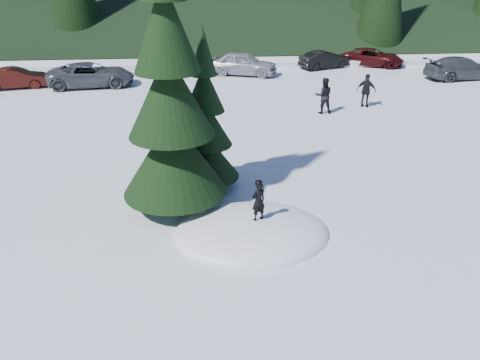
{
  "coord_description": "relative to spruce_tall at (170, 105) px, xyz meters",
  "views": [
    {
      "loc": [
        -1.32,
        -11.39,
        7.13
      ],
      "look_at": [
        -0.23,
        1.3,
        1.1
      ],
      "focal_mm": 35.0,
      "sensor_mm": 36.0,
      "label": 1
    }
  ],
  "objects": [
    {
      "name": "car_1",
      "position": [
        -10.21,
        16.04,
        -2.7
      ],
      "size": [
        3.94,
        2.07,
        1.24
      ],
      "primitive_type": "imported",
      "rotation": [
        0.0,
        0.0,
        1.78
      ],
      "color": "black",
      "rests_on": "ground"
    },
    {
      "name": "child_skier",
      "position": [
        2.37,
        -1.83,
        -2.26
      ],
      "size": [
        0.5,
        0.43,
        1.16
      ],
      "primitive_type": "imported",
      "rotation": [
        0.0,
        0.0,
        3.56
      ],
      "color": "black",
      "rests_on": "snow_mound"
    },
    {
      "name": "car_3",
      "position": [
        -0.34,
        20.13,
        -2.57
      ],
      "size": [
        5.15,
        2.14,
        1.49
      ],
      "primitive_type": "imported",
      "rotation": [
        0.0,
        0.0,
        1.58
      ],
      "color": "black",
      "rests_on": "ground"
    },
    {
      "name": "adult_0",
      "position": [
        7.07,
        9.47,
        -2.42
      ],
      "size": [
        0.91,
        0.73,
        1.81
      ],
      "primitive_type": "imported",
      "rotation": [
        0.0,
        0.0,
        3.09
      ],
      "color": "black",
      "rests_on": "ground"
    },
    {
      "name": "adult_1",
      "position": [
        9.57,
        10.34,
        -2.44
      ],
      "size": [
        1.1,
        0.9,
        1.76
      ],
      "primitive_type": "imported",
      "rotation": [
        0.0,
        0.0,
        2.6
      ],
      "color": "black",
      "rests_on": "ground"
    },
    {
      "name": "spruce_tall",
      "position": [
        0.0,
        0.0,
        0.0
      ],
      "size": [
        3.2,
        3.2,
        8.6
      ],
      "color": "#311E10",
      "rests_on": "ground"
    },
    {
      "name": "spruce_short",
      "position": [
        1.0,
        1.4,
        -1.22
      ],
      "size": [
        2.2,
        2.2,
        5.37
      ],
      "color": "#311E10",
      "rests_on": "ground"
    },
    {
      "name": "snow_mound",
      "position": [
        2.2,
        -1.8,
        -3.32
      ],
      "size": [
        4.48,
        3.52,
        0.96
      ],
      "primitive_type": "ellipsoid",
      "color": "white",
      "rests_on": "ground"
    },
    {
      "name": "car_4",
      "position": [
        3.82,
        18.43,
        -2.55
      ],
      "size": [
        4.87,
        3.21,
        1.54
      ],
      "primitive_type": "imported",
      "rotation": [
        0.0,
        0.0,
        1.23
      ],
      "color": "#979A9F",
      "rests_on": "ground"
    },
    {
      "name": "car_5",
      "position": [
        9.84,
        20.07,
        -2.7
      ],
      "size": [
        3.97,
        2.6,
        1.24
      ],
      "primitive_type": "imported",
      "rotation": [
        0.0,
        0.0,
        1.95
      ],
      "color": "black",
      "rests_on": "ground"
    },
    {
      "name": "car_6",
      "position": [
        13.52,
        20.66,
        -2.7
      ],
      "size": [
        4.93,
        3.76,
        1.25
      ],
      "primitive_type": "imported",
      "rotation": [
        0.0,
        0.0,
        1.14
      ],
      "color": "#3A0A0D",
      "rests_on": "ground"
    },
    {
      "name": "ground",
      "position": [
        2.2,
        -1.8,
        -3.32
      ],
      "size": [
        200.0,
        200.0,
        0.0
      ],
      "primitive_type": "plane",
      "color": "white",
      "rests_on": "ground"
    },
    {
      "name": "car_2",
      "position": [
        -5.77,
        16.12,
        -2.6
      ],
      "size": [
        5.4,
        2.96,
        1.44
      ],
      "primitive_type": "imported",
      "rotation": [
        0.0,
        0.0,
        1.69
      ],
      "color": "#4A4C51",
      "rests_on": "ground"
    },
    {
      "name": "car_7",
      "position": [
        17.91,
        16.1,
        -2.61
      ],
      "size": [
        5.08,
        2.6,
        1.41
      ],
      "primitive_type": "imported",
      "rotation": [
        0.0,
        0.0,
        1.7
      ],
      "color": "#424548",
      "rests_on": "ground"
    }
  ]
}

